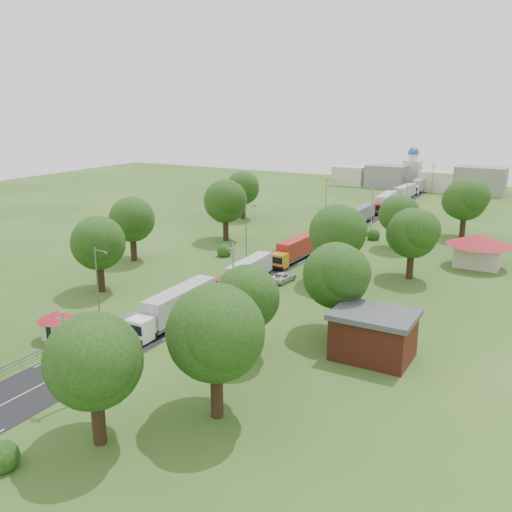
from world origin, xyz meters
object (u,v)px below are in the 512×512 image
Objects in this scene: car_lane_front at (129,329)px; truck_0 at (176,306)px; guard_booth at (57,321)px; pedestrian_near at (111,348)px; boom_barrier at (95,342)px; info_sign at (347,227)px; car_lane_mid at (136,316)px.

truck_0 is at bearing -112.98° from car_lane_front.
pedestrian_near is at bearing -0.96° from guard_booth.
guard_booth is at bearing -179.99° from boom_barrier.
car_lane_front is 5.53m from pedestrian_near.
info_sign is (6.56, 60.00, 2.11)m from boom_barrier.
boom_barrier is at bearing 103.03° from car_lane_mid.
car_lane_mid is 9.56m from pedestrian_near.
car_lane_mid is at bearing -56.13° from car_lane_front.
car_lane_mid is (-4.82, -1.92, -1.56)m from truck_0.
boom_barrier is at bearing -106.90° from truck_0.
guard_booth is 0.29× the size of truck_0.
car_lane_front reaches higher than car_lane_mid.
car_lane_front is (0.36, 5.00, -0.20)m from boom_barrier.
boom_barrier is 5.98m from guard_booth.
pedestrian_near reaches higher than car_lane_mid.
truck_0 is at bearing -156.12° from car_lane_mid.
car_lane_front is at bearing 121.65° from car_lane_mid.
boom_barrier is 0.61× the size of truck_0.
truck_0 is 3.74× the size of car_lane_front.
info_sign is 52.17m from car_lane_mid.
truck_0 is (3.18, 10.45, 1.34)m from boom_barrier.
car_lane_front is 2.61× the size of pedestrian_near.
pedestrian_near is (-4.17, -60.14, -2.22)m from info_sign.
truck_0 is (-3.38, -49.55, -0.77)m from info_sign.
guard_booth is at bearing 178.07° from pedestrian_near.
guard_booth is 13.81m from truck_0.
car_lane_mid reaches higher than boom_barrier.
truck_0 is 9.75× the size of pedestrian_near.
pedestrian_near is (8.23, -0.14, -1.38)m from guard_booth.
boom_barrier is 2.27× the size of car_lane_front.
pedestrian_near reaches higher than car_lane_front.
truck_0 is 3.71× the size of car_lane_mid.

